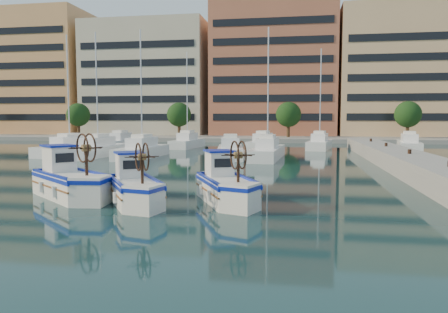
% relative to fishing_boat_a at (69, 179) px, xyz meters
% --- Properties ---
extents(ground, '(300.00, 300.00, 0.00)m').
position_rel_fishing_boat_a_xyz_m(ground, '(4.61, -1.19, -0.82)').
color(ground, '#173A3D').
rests_on(ground, ground).
extents(quay, '(3.00, 60.00, 1.20)m').
position_rel_fishing_boat_a_xyz_m(quay, '(17.61, 6.81, -0.22)').
color(quay, gray).
rests_on(quay, ground).
extents(waterfront, '(180.00, 40.00, 25.60)m').
position_rel_fishing_boat_a_xyz_m(waterfront, '(13.84, 63.85, 10.28)').
color(waterfront, gray).
rests_on(waterfront, ground).
extents(yacht_marina, '(37.79, 23.02, 11.50)m').
position_rel_fishing_boat_a_xyz_m(yacht_marina, '(1.59, 26.50, -0.29)').
color(yacht_marina, white).
rests_on(yacht_marina, ground).
extents(fishing_boat_a, '(4.71, 4.40, 2.97)m').
position_rel_fishing_boat_a_xyz_m(fishing_boat_a, '(0.00, 0.00, 0.00)').
color(fishing_boat_a, white).
rests_on(fishing_boat_a, ground).
extents(fishing_boat_b, '(3.62, 4.36, 2.66)m').
position_rel_fishing_boat_a_xyz_m(fishing_boat_b, '(3.39, -0.75, -0.08)').
color(fishing_boat_b, white).
rests_on(fishing_boat_b, ground).
extents(fishing_boat_c, '(3.37, 4.52, 2.72)m').
position_rel_fishing_boat_a_xyz_m(fishing_boat_c, '(7.15, 0.21, -0.07)').
color(fishing_boat_c, white).
rests_on(fishing_boat_c, ground).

